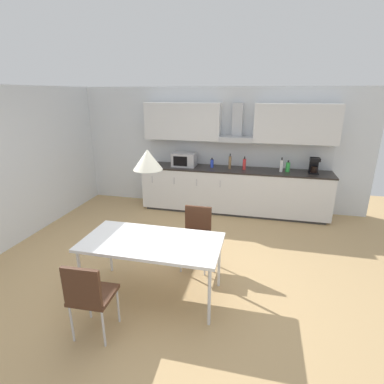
{
  "coord_description": "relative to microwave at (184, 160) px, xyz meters",
  "views": [
    {
      "loc": [
        1.12,
        -3.29,
        2.4
      ],
      "look_at": [
        0.16,
        0.79,
        1.0
      ],
      "focal_mm": 28.0,
      "sensor_mm": 36.0,
      "label": 1
    }
  ],
  "objects": [
    {
      "name": "ground_plane",
      "position": [
        0.44,
        -2.64,
        -1.07
      ],
      "size": [
        8.19,
        8.86,
        0.02
      ],
      "primitive_type": "cube",
      "color": "tan"
    },
    {
      "name": "wall_back",
      "position": [
        0.44,
        0.36,
        0.19
      ],
      "size": [
        6.55,
        0.1,
        2.51
      ],
      "primitive_type": "cube",
      "color": "silver",
      "rests_on": "ground_plane"
    },
    {
      "name": "kitchen_counter",
      "position": [
        1.05,
        0.0,
        -0.6
      ],
      "size": [
        3.8,
        0.65,
        0.92
      ],
      "color": "#333333",
      "rests_on": "ground_plane"
    },
    {
      "name": "backsplash_tile",
      "position": [
        1.05,
        0.3,
        0.1
      ],
      "size": [
        3.78,
        0.02,
        0.48
      ],
      "primitive_type": "cube",
      "color": "silver",
      "rests_on": "kitchen_counter"
    },
    {
      "name": "upper_wall_cabinets",
      "position": [
        1.05,
        0.15,
        0.76
      ],
      "size": [
        3.78,
        0.4,
        0.74
      ],
      "color": "silver"
    },
    {
      "name": "microwave",
      "position": [
        0.0,
        0.0,
        0.0
      ],
      "size": [
        0.48,
        0.35,
        0.28
      ],
      "color": "#ADADB2",
      "rests_on": "kitchen_counter"
    },
    {
      "name": "coffee_maker",
      "position": [
        2.55,
        0.03,
        0.01
      ],
      "size": [
        0.18,
        0.19,
        0.3
      ],
      "color": "black",
      "rests_on": "kitchen_counter"
    },
    {
      "name": "bottle_green",
      "position": [
        2.08,
        0.02,
        -0.04
      ],
      "size": [
        0.08,
        0.08,
        0.22
      ],
      "color": "green",
      "rests_on": "kitchen_counter"
    },
    {
      "name": "bottle_brown",
      "position": [
        0.95,
        0.0,
        -0.01
      ],
      "size": [
        0.06,
        0.06,
        0.31
      ],
      "color": "brown",
      "rests_on": "kitchen_counter"
    },
    {
      "name": "bottle_red",
      "position": [
        1.24,
        -0.01,
        -0.03
      ],
      "size": [
        0.06,
        0.06,
        0.26
      ],
      "color": "red",
      "rests_on": "kitchen_counter"
    },
    {
      "name": "bottle_blue",
      "position": [
        0.58,
        0.03,
        -0.06
      ],
      "size": [
        0.07,
        0.07,
        0.2
      ],
      "color": "blue",
      "rests_on": "kitchen_counter"
    },
    {
      "name": "bottle_white",
      "position": [
        1.95,
        -0.02,
        -0.02
      ],
      "size": [
        0.06,
        0.06,
        0.28
      ],
      "color": "white",
      "rests_on": "kitchen_counter"
    },
    {
      "name": "dining_table",
      "position": [
        0.38,
        -2.97,
        -0.37
      ],
      "size": [
        1.64,
        0.83,
        0.74
      ],
      "color": "white",
      "rests_on": "ground_plane"
    },
    {
      "name": "chair_far_right",
      "position": [
        0.75,
        -2.18,
        -0.53
      ],
      "size": [
        0.4,
        0.4,
        0.87
      ],
      "color": "#4C2D1E",
      "rests_on": "ground_plane"
    },
    {
      "name": "chair_near_left",
      "position": [
        0.01,
        -3.76,
        -0.53
      ],
      "size": [
        0.42,
        0.42,
        0.87
      ],
      "color": "#4C2D1E",
      "rests_on": "ground_plane"
    },
    {
      "name": "pendant_lamp",
      "position": [
        0.38,
        -2.97,
        0.65
      ],
      "size": [
        0.32,
        0.32,
        0.22
      ],
      "primitive_type": "cone",
      "color": "silver"
    }
  ]
}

